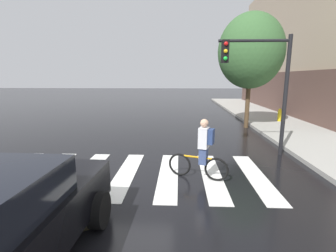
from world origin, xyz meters
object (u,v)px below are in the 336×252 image
at_px(traffic_light_near, 263,75).
at_px(street_tree_near, 251,51).
at_px(cyclist, 202,150).
at_px(fire_hydrant, 280,115).
at_px(manhole_cover, 84,222).

xyz_separation_m(traffic_light_near, street_tree_near, (0.90, 5.00, 1.29)).
xyz_separation_m(cyclist, fire_hydrant, (5.50, 8.69, -0.31)).
relative_size(cyclist, traffic_light_near, 0.40).
height_order(cyclist, traffic_light_near, traffic_light_near).
bearing_deg(street_tree_near, traffic_light_near, -100.24).
bearing_deg(fire_hydrant, traffic_light_near, -117.19).
bearing_deg(cyclist, fire_hydrant, 57.67).
distance_m(fire_hydrant, street_tree_near, 4.52).
bearing_deg(cyclist, street_tree_near, 66.82).
height_order(manhole_cover, cyclist, cyclist).
bearing_deg(street_tree_near, fire_hydrant, 29.61).
bearing_deg(manhole_cover, traffic_light_near, 43.92).
bearing_deg(traffic_light_near, manhole_cover, -136.08).
xyz_separation_m(manhole_cover, traffic_light_near, (4.73, 4.55, 2.86)).
height_order(fire_hydrant, street_tree_near, street_tree_near).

